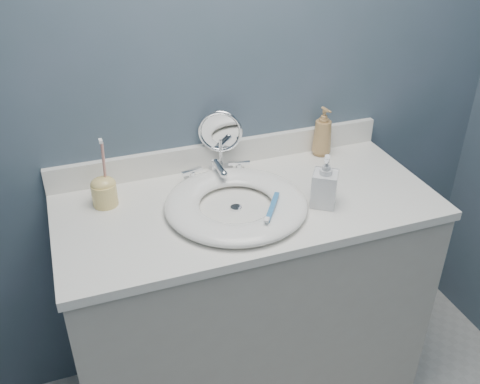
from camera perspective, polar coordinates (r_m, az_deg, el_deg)
name	(u,v)px	position (r m, az deg, el deg)	size (l,w,h in m)	color
back_wall	(220,78)	(1.82, -2.20, 12.02)	(2.20, 0.02, 2.40)	#3F535E
vanity_cabinet	(247,306)	(2.00, 0.72, -12.05)	(1.20, 0.55, 0.85)	#B4B0A5
countertop	(248,205)	(1.73, 0.81, -1.42)	(1.22, 0.57, 0.03)	white
backsplash	(222,154)	(1.91, -1.92, 4.12)	(1.22, 0.02, 0.09)	white
basin	(236,204)	(1.67, -0.43, -1.28)	(0.45, 0.45, 0.04)	white
drain	(236,208)	(1.68, -0.43, -1.71)	(0.04, 0.04, 0.01)	silver
faucet	(217,172)	(1.83, -2.47, 2.09)	(0.25, 0.13, 0.07)	silver
makeup_mirror	(220,138)	(1.85, -2.12, 5.74)	(0.15, 0.09, 0.23)	silver
soap_bottle_amber	(323,132)	(1.99, 8.82, 6.39)	(0.07, 0.07, 0.18)	#AD834E
soap_bottle_clear	(325,181)	(1.68, 9.06, 1.16)	(0.08, 0.08, 0.17)	silver
toothbrush_holder	(104,190)	(1.73, -14.31, 0.18)	(0.08, 0.08, 0.23)	#E9CC74
toothbrush_lying	(272,208)	(1.61, 3.43, -1.71)	(0.11, 0.15, 0.02)	teal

